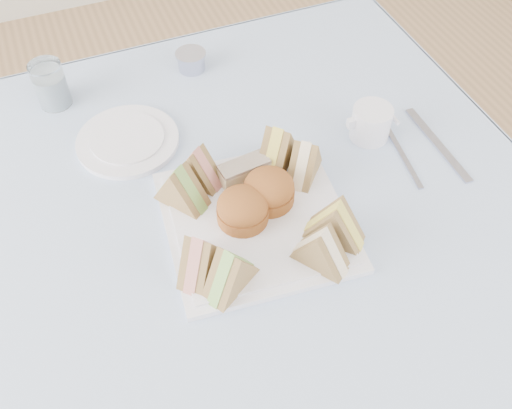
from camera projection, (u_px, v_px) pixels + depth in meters
name	position (u px, v px, depth m)	size (l,w,h in m)	color
floor	(255.00, 372.00, 1.57)	(4.00, 4.00, 0.00)	#9E7751
table	(254.00, 306.00, 1.28)	(0.90, 0.90, 0.74)	brown
tablecloth	(254.00, 201.00, 0.99)	(1.02, 1.02, 0.01)	silver
serving_plate	(256.00, 221.00, 0.95)	(0.30, 0.30, 0.01)	white
sandwich_fl_a	(200.00, 255.00, 0.86)	(0.09, 0.04, 0.08)	#9C8252
sandwich_fl_b	(230.00, 269.00, 0.84)	(0.09, 0.04, 0.08)	#9C8252
sandwich_fr_a	(336.00, 221.00, 0.89)	(0.10, 0.05, 0.09)	#9C8252
sandwich_fr_b	(322.00, 247.00, 0.87)	(0.09, 0.04, 0.08)	#9C8252
sandwich_bl_a	(180.00, 185.00, 0.94)	(0.10, 0.04, 0.08)	#9C8252
sandwich_bl_b	(198.00, 166.00, 0.97)	(0.09, 0.04, 0.08)	#9C8252
sandwich_br_a	(305.00, 159.00, 0.98)	(0.09, 0.04, 0.08)	#9C8252
sandwich_br_b	(278.00, 147.00, 0.99)	(0.10, 0.05, 0.09)	#9C8252
scone_left	(243.00, 208.00, 0.93)	(0.09, 0.09, 0.06)	#A65920
scone_right	(269.00, 189.00, 0.95)	(0.09, 0.09, 0.06)	#A65920
pastry_slice	(244.00, 171.00, 0.99)	(0.09, 0.04, 0.04)	beige
side_plate	(128.00, 141.00, 1.08)	(0.19, 0.19, 0.01)	white
water_glass	(50.00, 85.00, 1.12)	(0.06, 0.06, 0.09)	white
tea_strainer	(191.00, 62.00, 1.21)	(0.07, 0.07, 0.04)	#ACAAC0
knife	(438.00, 144.00, 1.08)	(0.02, 0.21, 0.00)	#ACAAC0
fork	(402.00, 154.00, 1.06)	(0.01, 0.17, 0.00)	#ACAAC0
creamer_jug	(371.00, 123.00, 1.07)	(0.07, 0.07, 0.07)	white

